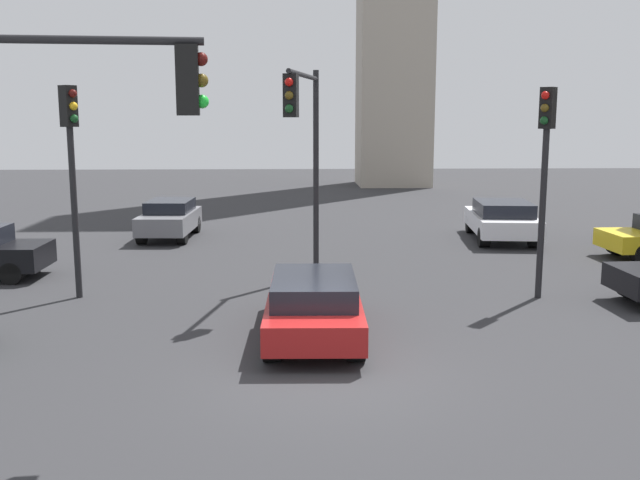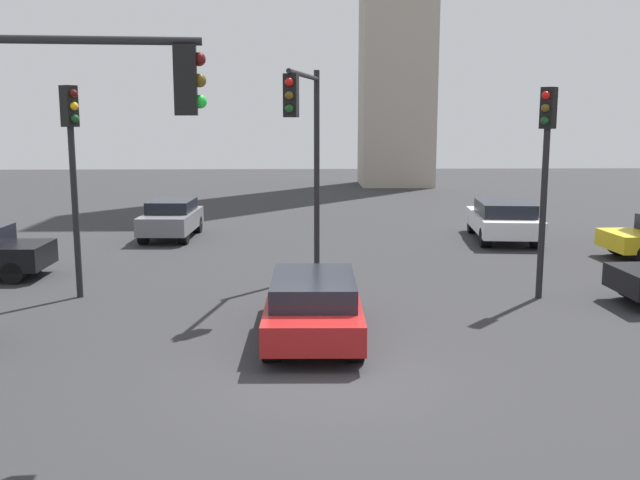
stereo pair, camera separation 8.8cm
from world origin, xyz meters
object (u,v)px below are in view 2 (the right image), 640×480
object	(u,v)px
traffic_light_3	(546,153)
traffic_light_1	(306,132)
car_4	(313,304)
car_5	(171,218)
traffic_light_0	(37,139)
traffic_light_2	(72,152)
car_1	(504,219)

from	to	relation	value
traffic_light_3	traffic_light_1	bearing A→B (deg)	-61.22
car_4	car_5	world-z (taller)	car_5
traffic_light_1	traffic_light_0	bearing A→B (deg)	-13.65
traffic_light_0	car_4	size ratio (longest dim) A/B	1.26
traffic_light_1	traffic_light_2	bearing A→B (deg)	-70.59
car_1	car_4	bearing A→B (deg)	153.63
car_1	car_5	size ratio (longest dim) A/B	1.22
traffic_light_3	car_1	world-z (taller)	traffic_light_3
car_4	car_5	distance (m)	13.60
traffic_light_1	traffic_light_3	distance (m)	6.03
car_1	car_5	world-z (taller)	car_1
traffic_light_1	traffic_light_2	size ratio (longest dim) A/B	1.10
traffic_light_3	car_4	distance (m)	7.18
traffic_light_2	car_4	world-z (taller)	traffic_light_2
traffic_light_3	car_5	size ratio (longest dim) A/B	1.32
traffic_light_2	car_1	distance (m)	15.79
traffic_light_3	car_5	bearing A→B (deg)	-90.77
traffic_light_3	car_4	world-z (taller)	traffic_light_3
traffic_light_3	traffic_light_0	bearing A→B (deg)	-13.99
traffic_light_2	car_5	xyz separation A→B (m)	(0.77, 9.09, -2.93)
traffic_light_0	traffic_light_1	size ratio (longest dim) A/B	1.03
traffic_light_1	traffic_light_3	world-z (taller)	traffic_light_1
traffic_light_0	traffic_light_1	bearing A→B (deg)	59.92
traffic_light_1	car_5	distance (m)	10.30
car_1	car_4	distance (m)	13.78
traffic_light_0	car_1	bearing A→B (deg)	49.47
traffic_light_2	car_5	bearing A→B (deg)	122.37
traffic_light_0	traffic_light_2	xyz separation A→B (m)	(-1.82, 7.49, -0.54)
traffic_light_2	car_4	size ratio (longest dim) A/B	1.12
car_4	traffic_light_1	bearing A→B (deg)	2.68
traffic_light_3	car_1	bearing A→B (deg)	-149.75
traffic_light_1	car_4	bearing A→B (deg)	13.25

